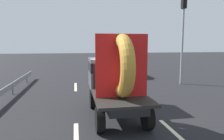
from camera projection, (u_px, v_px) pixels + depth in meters
The scene contains 10 objects.
ground_plane at pixel (122, 114), 9.02m from camera, with size 120.00×120.00×0.00m, color black.
flatbed_truck at pixel (114, 77), 8.96m from camera, with size 2.02×4.53×3.39m.
distant_sedan at pixel (130, 69), 19.41m from camera, with size 1.68×3.91×1.28m.
traffic_light at pixel (183, 28), 15.29m from camera, with size 0.42×0.36×6.47m.
guardrail at pixel (1, 93), 10.66m from camera, with size 0.10×15.10×0.71m.
lane_dash_left_near at pixel (76, 139), 6.65m from camera, with size 2.69×0.16×0.01m, color beige.
lane_dash_left_far at pixel (76, 87), 14.77m from camera, with size 2.86×0.16×0.01m, color beige.
lane_dash_right_near at pixel (175, 133), 7.07m from camera, with size 2.51×0.16×0.01m, color beige.
lane_dash_right_far at pixel (122, 85), 15.20m from camera, with size 2.67×0.16×0.01m, color beige.
oncoming_car at pixel (107, 58), 34.29m from camera, with size 1.75×4.09×1.34m.
Camera 1 is at (-1.94, -8.50, 3.04)m, focal length 33.38 mm.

